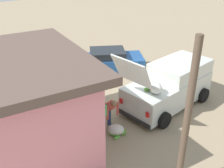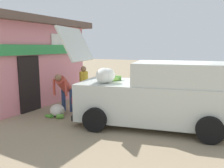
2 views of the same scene
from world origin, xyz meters
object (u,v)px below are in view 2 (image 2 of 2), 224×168
(storefront_bar, at_px, (13,60))
(delivery_van, at_px, (158,94))
(paint_bucket, at_px, (86,94))
(customer_bending, at_px, (64,89))
(unloaded_banana_pile, at_px, (57,111))
(parked_sedan, at_px, (176,83))
(vendor_standing, at_px, (84,83))

(storefront_bar, xyz_separation_m, delivery_van, (-0.38, -6.40, -0.81))
(paint_bucket, bearing_deg, delivery_van, -117.97)
(customer_bending, height_order, unloaded_banana_pile, customer_bending)
(storefront_bar, relative_size, unloaded_banana_pile, 7.31)
(unloaded_banana_pile, bearing_deg, customer_bending, 4.66)
(parked_sedan, distance_m, customer_bending, 5.75)
(parked_sedan, bearing_deg, storefront_bar, 125.93)
(delivery_van, xyz_separation_m, unloaded_banana_pile, (-0.62, 3.28, -0.77))
(delivery_van, xyz_separation_m, customer_bending, (-0.16, 3.32, -0.08))
(parked_sedan, height_order, unloaded_banana_pile, parked_sedan)
(parked_sedan, xyz_separation_m, customer_bending, (-4.92, 2.96, 0.28))
(vendor_standing, height_order, customer_bending, vendor_standing)
(delivery_van, bearing_deg, paint_bucket, 62.03)
(paint_bucket, bearing_deg, storefront_bar, 122.49)
(delivery_van, xyz_separation_m, paint_bucket, (2.03, 3.82, -0.74))
(customer_bending, bearing_deg, unloaded_banana_pile, -175.34)
(parked_sedan, relative_size, vendor_standing, 2.82)
(vendor_standing, height_order, unloaded_banana_pile, vendor_standing)
(unloaded_banana_pile, height_order, paint_bucket, paint_bucket)
(customer_bending, relative_size, unloaded_banana_pile, 1.82)
(storefront_bar, bearing_deg, parked_sedan, -54.07)
(storefront_bar, xyz_separation_m, parked_sedan, (4.38, -6.04, -1.16))
(unloaded_banana_pile, bearing_deg, storefront_bar, 72.11)
(delivery_van, height_order, paint_bucket, delivery_van)
(storefront_bar, relative_size, customer_bending, 4.02)
(parked_sedan, bearing_deg, vendor_standing, 141.89)
(parked_sedan, bearing_deg, customer_bending, 148.99)
(delivery_van, distance_m, vendor_standing, 3.44)
(vendor_standing, distance_m, customer_bending, 1.20)
(storefront_bar, relative_size, paint_bucket, 13.64)
(parked_sedan, xyz_separation_m, vendor_standing, (-3.72, 2.92, 0.32))
(parked_sedan, bearing_deg, paint_bucket, 128.31)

